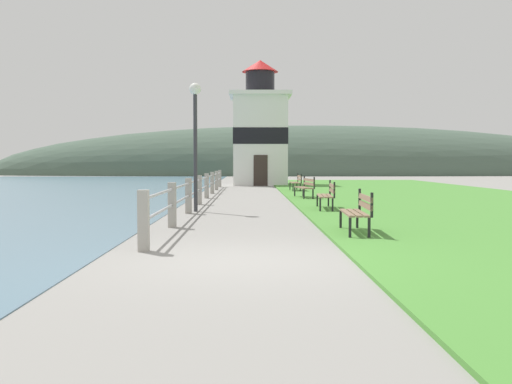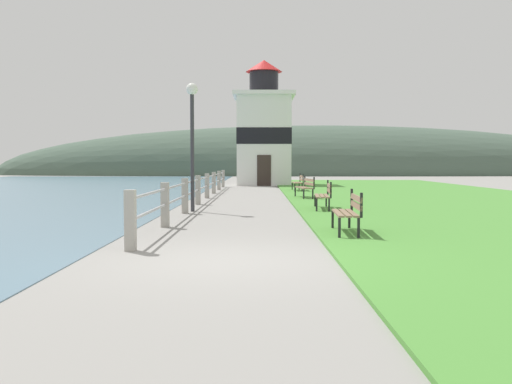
# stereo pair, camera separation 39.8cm
# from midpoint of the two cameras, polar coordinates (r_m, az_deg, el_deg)

# --- Properties ---
(ground_plane) EXTENTS (160.00, 160.00, 0.00)m
(ground_plane) POSITION_cam_midpoint_polar(r_m,az_deg,el_deg) (8.87, -2.06, -6.92)
(ground_plane) COLOR gray
(grass_verge) EXTENTS (12.00, 46.43, 0.06)m
(grass_verge) POSITION_cam_midpoint_polar(r_m,az_deg,el_deg) (25.36, 17.24, -0.53)
(grass_verge) COLOR #4C8E38
(grass_verge) RESTS_ON ground_plane
(seawall_railing) EXTENTS (0.18, 25.49, 1.06)m
(seawall_railing) POSITION_cam_midpoint_polar(r_m,az_deg,el_deg) (22.50, -4.84, 0.62)
(seawall_railing) COLOR #A8A399
(seawall_railing) RESTS_ON ground_plane
(park_bench_near) EXTENTS (0.55, 1.71, 0.94)m
(park_bench_near) POSITION_cam_midpoint_polar(r_m,az_deg,el_deg) (12.07, 10.23, -1.77)
(park_bench_near) COLOR #846B51
(park_bench_near) RESTS_ON ground_plane
(park_bench_midway) EXTENTS (0.61, 1.99, 0.94)m
(park_bench_midway) POSITION_cam_midpoint_polar(r_m,az_deg,el_deg) (18.11, 7.50, -0.16)
(park_bench_midway) COLOR #846B51
(park_bench_midway) RESTS_ON ground_plane
(park_bench_far) EXTENTS (0.70, 1.91, 0.94)m
(park_bench_far) POSITION_cam_midpoint_polar(r_m,az_deg,el_deg) (23.85, 5.48, 0.60)
(park_bench_far) COLOR #846B51
(park_bench_far) RESTS_ON ground_plane
(park_bench_by_lighthouse) EXTENTS (0.51, 1.77, 0.94)m
(park_bench_by_lighthouse) POSITION_cam_midpoint_polar(r_m,az_deg,el_deg) (29.77, 4.68, 1.07)
(park_bench_by_lighthouse) COLOR #846B51
(park_bench_by_lighthouse) RESTS_ON ground_plane
(lighthouse) EXTENTS (4.06, 4.06, 8.37)m
(lighthouse) POSITION_cam_midpoint_polar(r_m,az_deg,el_deg) (38.57, 1.09, 5.99)
(lighthouse) COLOR white
(lighthouse) RESTS_ON ground_plane
(lamp_post) EXTENTS (0.36, 0.36, 3.96)m
(lamp_post) POSITION_cam_midpoint_polar(r_m,az_deg,el_deg) (17.77, -5.76, 6.88)
(lamp_post) COLOR #333338
(lamp_post) RESTS_ON ground_plane
(distant_hillside) EXTENTS (80.00, 16.00, 12.00)m
(distant_hillside) POSITION_cam_midpoint_polar(r_m,az_deg,el_deg) (70.12, 6.55, 1.72)
(distant_hillside) COLOR #475B4C
(distant_hillside) RESTS_ON ground_plane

